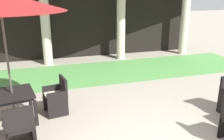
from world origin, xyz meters
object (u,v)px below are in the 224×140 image
at_px(patio_table_mid_left, 12,97).
at_px(patio_chair_mid_left_south, 19,126).
at_px(patio_umbrella_mid_left, 0,2).
at_px(patio_chair_mid_left_east, 57,97).

xyz_separation_m(patio_table_mid_left, patio_chair_mid_left_south, (0.17, -0.98, -0.22)).
xyz_separation_m(patio_umbrella_mid_left, patio_chair_mid_left_south, (0.17, -0.98, -2.27)).
bearing_deg(patio_table_mid_left, patio_chair_mid_left_east, 9.61).
bearing_deg(patio_chair_mid_left_east, patio_table_mid_left, 90.00).
height_order(patio_table_mid_left, patio_chair_mid_left_east, patio_chair_mid_left_east).
relative_size(patio_table_mid_left, patio_chair_mid_left_south, 1.17).
bearing_deg(patio_chair_mid_left_south, patio_umbrella_mid_left, 90.00).
relative_size(patio_umbrella_mid_left, patio_chair_mid_left_east, 3.28).
bearing_deg(patio_umbrella_mid_left, patio_chair_mid_left_south, -80.39).
height_order(patio_table_mid_left, patio_umbrella_mid_left, patio_umbrella_mid_left).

